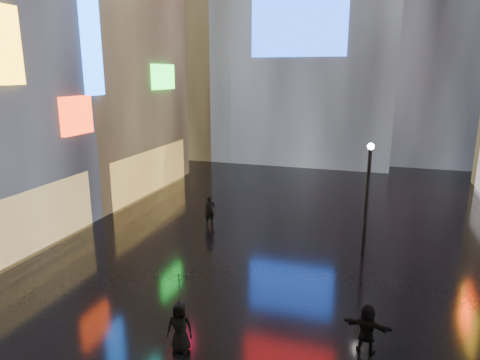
% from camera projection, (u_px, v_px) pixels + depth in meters
% --- Properties ---
extents(ground, '(140.00, 140.00, 0.00)m').
position_uv_depth(ground, '(289.00, 239.00, 21.61)').
color(ground, black).
rests_on(ground, ground).
extents(building_left_far, '(10.28, 12.00, 22.00)m').
position_uv_depth(building_left_far, '(82.00, 31.00, 29.27)').
color(building_left_far, black).
rests_on(building_left_far, ground).
extents(tower_flank_left, '(10.00, 10.00, 26.00)m').
position_uv_depth(tower_flank_left, '(200.00, 24.00, 42.95)').
color(tower_flank_left, black).
rests_on(tower_flank_left, ground).
extents(lamp_far, '(0.30, 0.30, 5.20)m').
position_uv_depth(lamp_far, '(367.00, 193.00, 19.19)').
color(lamp_far, black).
rests_on(lamp_far, ground).
extents(pedestrian_4, '(0.86, 0.64, 1.60)m').
position_uv_depth(pedestrian_4, '(180.00, 327.00, 12.76)').
color(pedestrian_4, black).
rests_on(pedestrian_4, ground).
extents(pedestrian_5, '(1.49, 0.62, 1.56)m').
position_uv_depth(pedestrian_5, '(367.00, 329.00, 12.69)').
color(pedestrian_5, black).
rests_on(pedestrian_5, ground).
extents(pedestrian_6, '(0.71, 0.68, 1.63)m').
position_uv_depth(pedestrian_6, '(210.00, 211.00, 23.51)').
color(pedestrian_6, black).
rests_on(pedestrian_6, ground).
extents(umbrella_2, '(1.42, 1.43, 0.93)m').
position_uv_depth(umbrella_2, '(178.00, 288.00, 12.45)').
color(umbrella_2, black).
rests_on(umbrella_2, pedestrian_4).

